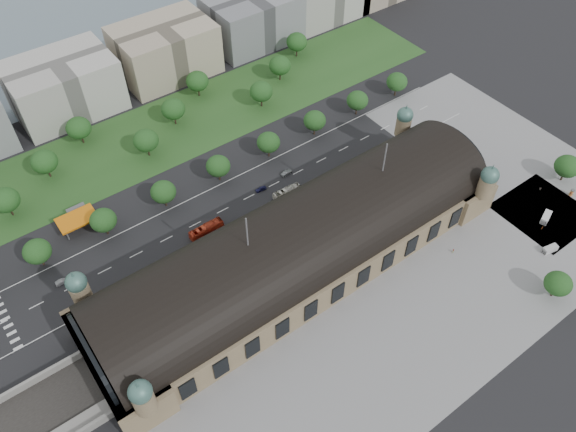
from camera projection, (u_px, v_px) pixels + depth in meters
ground at (300, 265)px, 195.92m from camera, size 900.00×900.00×0.00m
station at (300, 246)px, 188.31m from camera, size 150.00×48.40×44.30m
plaza_south at (409, 340)px, 176.08m from camera, size 190.00×48.00×0.12m
plaza_east at (494, 150)px, 236.89m from camera, size 56.00×100.00×0.12m
road_slab at (195, 225)px, 208.54m from camera, size 260.00×26.00×0.10m
grass_belt at (141, 142)px, 240.30m from camera, size 300.00×45.00×0.10m
petrol_station at (78, 215)px, 207.64m from camera, size 14.00×13.00×5.05m
office_3 at (64, 86)px, 247.10m from camera, size 45.00×32.00×24.00m
office_4 at (165, 50)px, 266.98m from camera, size 45.00×32.00×24.00m
office_5 at (252, 19)px, 286.87m from camera, size 45.00×32.00×24.00m
tree_row_2 at (37, 251)px, 190.47m from camera, size 9.60×9.60×11.52m
tree_row_3 at (103, 220)px, 200.02m from camera, size 9.60×9.60×11.52m
tree_row_4 at (163, 192)px, 209.56m from camera, size 9.60×9.60×11.52m
tree_row_5 at (218, 166)px, 219.11m from camera, size 9.60×9.60×11.52m
tree_row_6 at (268, 142)px, 228.66m from camera, size 9.60×9.60×11.52m
tree_row_7 at (315, 121)px, 238.20m from camera, size 9.60×9.60×11.52m
tree_row_8 at (357, 100)px, 247.75m from camera, size 9.60×9.60×11.52m
tree_row_9 at (397, 82)px, 257.29m from camera, size 9.60×9.60×11.52m
tree_belt_3 at (5, 200)px, 205.86m from camera, size 10.40×10.40×12.48m
tree_belt_4 at (44, 162)px, 219.91m from camera, size 10.40×10.40×12.48m
tree_belt_5 at (79, 128)px, 233.96m from camera, size 10.40×10.40×12.48m
tree_belt_6 at (146, 140)px, 228.53m from camera, size 10.40×10.40×12.48m
tree_belt_7 at (173, 109)px, 242.58m from camera, size 10.40×10.40×12.48m
tree_belt_8 at (197, 81)px, 256.63m from camera, size 10.40×10.40×12.48m
tree_belt_9 at (261, 91)px, 251.20m from camera, size 10.40×10.40×12.48m
tree_belt_10 at (280, 65)px, 265.25m from camera, size 10.40×10.40×12.48m
tree_belt_11 at (297, 42)px, 279.30m from camera, size 10.40×10.40×12.48m
tree_plaza_ne at (567, 166)px, 219.01m from camera, size 10.00×10.00×11.69m
tree_plaza_s at (558, 284)px, 182.26m from camera, size 9.00×9.00×10.64m
traffic_car_1 at (63, 281)px, 190.17m from camera, size 5.12×2.16×1.64m
traffic_car_2 at (139, 279)px, 190.83m from camera, size 5.87×3.04×1.58m
traffic_car_4 at (261, 189)px, 220.02m from camera, size 4.62×2.24×1.52m
traffic_car_5 at (287, 173)px, 226.15m from camera, size 5.05×2.22×1.61m
traffic_car_6 at (408, 135)px, 242.16m from camera, size 6.12×3.16×1.65m
parked_car_0 at (117, 304)px, 184.13m from camera, size 4.66×2.99×1.45m
parked_car_1 at (110, 300)px, 185.14m from camera, size 6.18×4.97×1.56m
parked_car_2 at (126, 303)px, 184.56m from camera, size 5.08×4.23×1.39m
parked_car_3 at (165, 281)px, 190.27m from camera, size 4.54×3.26×1.44m
parked_car_4 at (126, 292)px, 187.36m from camera, size 5.03×4.05×1.61m
parked_car_5 at (172, 268)px, 194.09m from camera, size 5.25×4.47×1.34m
parked_car_6 at (208, 249)px, 199.74m from camera, size 5.58×3.79×1.50m
bus_west at (206, 229)px, 204.50m from camera, size 13.50×3.32×3.75m
bus_mid at (267, 210)px, 211.36m from camera, size 12.08×3.57×3.32m
bus_east at (287, 192)px, 217.72m from camera, size 11.92×3.37×3.28m
van_east at (546, 218)px, 208.99m from camera, size 6.66×4.45×2.68m
van_south at (549, 249)px, 199.09m from camera, size 5.83×3.28×2.38m
advertising_column at (572, 193)px, 217.62m from camera, size 1.55×1.55×2.94m
pedestrian_0 at (453, 251)px, 198.97m from camera, size 0.91×0.61×1.73m
pedestrian_1 at (542, 228)px, 206.14m from camera, size 0.83×0.86×1.98m
pedestrian_2 at (540, 189)px, 220.03m from camera, size 0.66×0.92×1.70m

